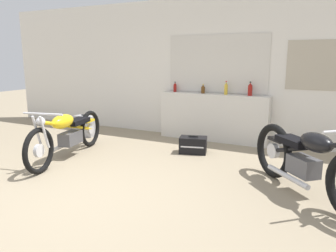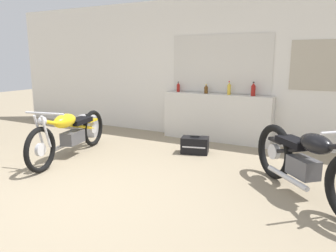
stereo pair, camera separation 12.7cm
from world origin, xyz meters
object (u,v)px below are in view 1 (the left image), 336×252
(bottle_center, at_px, (226,89))
(motorcycle_black, at_px, (307,161))
(motorcycle_yellow, at_px, (68,133))
(hard_case_silver, at_px, (85,126))
(bottle_right_center, at_px, (250,89))
(hard_case_black, at_px, (193,145))
(bottle_leftmost, at_px, (175,87))
(bottle_left_center, at_px, (203,89))

(bottle_center, distance_m, motorcycle_black, 2.73)
(motorcycle_yellow, xyz_separation_m, hard_case_silver, (-0.79, 1.33, -0.20))
(motorcycle_black, bearing_deg, bottle_right_center, 119.50)
(bottle_center, height_order, hard_case_black, bottle_center)
(motorcycle_black, distance_m, motorcycle_yellow, 3.63)
(bottle_leftmost, distance_m, hard_case_black, 1.61)
(bottle_left_center, relative_size, hard_case_silver, 0.40)
(motorcycle_black, distance_m, hard_case_black, 2.20)
(motorcycle_yellow, bearing_deg, motorcycle_black, 1.75)
(motorcycle_black, distance_m, hard_case_silver, 4.59)
(bottle_right_center, distance_m, hard_case_black, 1.54)
(motorcycle_yellow, relative_size, hard_case_silver, 4.71)
(bottle_leftmost, bearing_deg, bottle_right_center, -0.59)
(bottle_right_center, relative_size, hard_case_silver, 0.57)
(hard_case_black, distance_m, hard_case_silver, 2.52)
(bottle_leftmost, height_order, hard_case_silver, bottle_leftmost)
(bottle_leftmost, height_order, motorcycle_black, bottle_leftmost)
(bottle_left_center, relative_size, motorcycle_black, 0.11)
(bottle_left_center, bearing_deg, motorcycle_yellow, -124.26)
(bottle_left_center, distance_m, motorcycle_black, 3.04)
(bottle_left_center, xyz_separation_m, hard_case_black, (0.23, -1.02, -0.87))
(motorcycle_yellow, xyz_separation_m, hard_case_black, (1.73, 1.19, -0.28))
(bottle_right_center, xyz_separation_m, hard_case_silver, (-3.23, -0.89, -0.83))
(bottle_center, bearing_deg, bottle_leftmost, 178.19)
(motorcycle_black, relative_size, hard_case_black, 3.11)
(bottle_center, xyz_separation_m, bottle_right_center, (0.46, 0.02, 0.00))
(bottle_center, distance_m, bottle_right_center, 0.46)
(bottle_right_center, distance_m, motorcycle_yellow, 3.35)
(bottle_right_center, height_order, motorcycle_yellow, bottle_right_center)
(hard_case_black, xyz_separation_m, hard_case_silver, (-2.52, 0.13, 0.08))
(bottle_left_center, bearing_deg, bottle_right_center, 0.42)
(bottle_leftmost, xyz_separation_m, motorcycle_black, (2.75, -2.12, -0.59))
(bottle_center, distance_m, hard_case_black, 1.38)
(bottle_right_center, relative_size, motorcycle_black, 0.16)
(bottle_left_center, distance_m, hard_case_black, 1.36)
(motorcycle_black, bearing_deg, bottle_left_center, 135.31)
(hard_case_black, bearing_deg, motorcycle_yellow, -145.45)
(bottle_leftmost, relative_size, motorcycle_black, 0.13)
(bottle_center, distance_m, motorcycle_yellow, 3.02)
(bottle_right_center, height_order, hard_case_black, bottle_right_center)
(bottle_leftmost, xyz_separation_m, hard_case_black, (0.85, -1.04, -0.88))
(bottle_left_center, bearing_deg, bottle_leftmost, 177.91)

